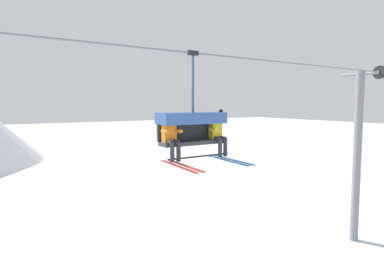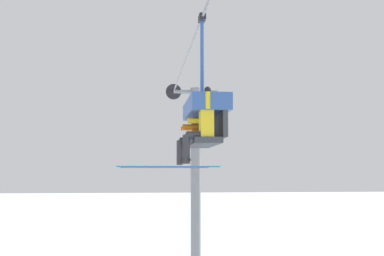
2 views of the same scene
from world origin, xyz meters
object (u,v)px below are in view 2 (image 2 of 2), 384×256
lift_tower_near (195,189)px  chairlift_chair (206,115)px  skier_yellow (199,127)px  skier_orange (190,134)px

lift_tower_near → chairlift_chair: lift_tower_near is taller
chairlift_chair → skier_yellow: chairlift_chair is taller
skier_orange → skier_yellow: skier_yellow is taller
chairlift_chair → skier_orange: (-0.72, -0.22, -0.31)m
lift_tower_near → skier_orange: bearing=-6.9°
lift_tower_near → chairlift_chair: size_ratio=2.84×
skier_orange → skier_yellow: size_ratio=1.00×
chairlift_chair → skier_yellow: size_ratio=1.63×
skier_yellow → lift_tower_near: bearing=174.2°
skier_orange → skier_yellow: bearing=0.3°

